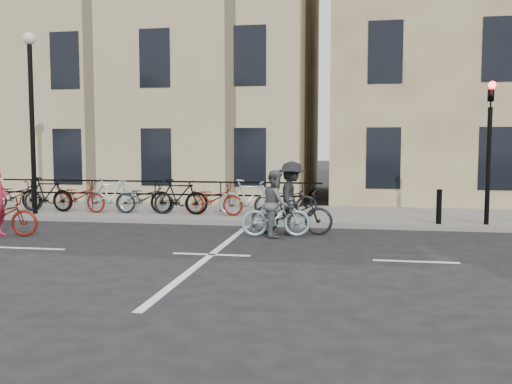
% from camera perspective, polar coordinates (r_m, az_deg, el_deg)
% --- Properties ---
extents(ground, '(120.00, 120.00, 0.00)m').
position_cam_1_polar(ground, '(11.60, -4.48, -6.28)').
color(ground, black).
rests_on(ground, ground).
extents(sidewalk, '(46.00, 4.00, 0.15)m').
position_cam_1_polar(sidewalk, '(18.46, -11.96, -1.92)').
color(sidewalk, slate).
rests_on(sidewalk, ground).
extents(building_west, '(20.00, 10.00, 10.00)m').
position_cam_1_polar(building_west, '(26.92, -16.62, 10.95)').
color(building_west, tan).
rests_on(building_west, sidewalk).
extents(traffic_light, '(0.18, 0.30, 3.90)m').
position_cam_1_polar(traffic_light, '(15.73, 22.31, 5.31)').
color(traffic_light, black).
rests_on(traffic_light, sidewalk).
extents(lamp_post, '(0.36, 0.36, 5.28)m').
position_cam_1_polar(lamp_post, '(18.05, -21.55, 8.54)').
color(lamp_post, black).
rests_on(lamp_post, sidewalk).
extents(bollard_east, '(0.14, 0.14, 0.90)m').
position_cam_1_polar(bollard_east, '(15.51, 17.83, -1.40)').
color(bollard_east, black).
rests_on(bollard_east, sidewalk).
extents(parked_bikes, '(10.40, 1.23, 1.05)m').
position_cam_1_polar(parked_bikes, '(17.26, -11.01, -0.48)').
color(parked_bikes, black).
rests_on(parked_bikes, sidewalk).
extents(cyclist_grey, '(1.72, 0.87, 1.61)m').
position_cam_1_polar(cyclist_grey, '(13.68, 2.00, -1.78)').
color(cyclist_grey, '#87A7B1').
rests_on(cyclist_grey, ground).
extents(cyclist_dark, '(2.03, 1.17, 1.80)m').
position_cam_1_polar(cyclist_dark, '(14.04, 3.59, -1.37)').
color(cyclist_dark, black).
rests_on(cyclist_dark, ground).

